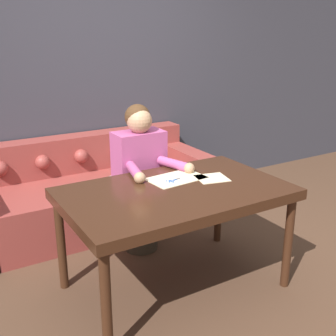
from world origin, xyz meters
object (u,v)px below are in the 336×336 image
(scissors, at_px, (175,180))
(person, at_px, (140,180))
(dining_table, at_px, (175,198))
(couch, at_px, (89,194))

(scissors, bearing_deg, person, 93.71)
(person, bearing_deg, dining_table, -94.81)
(couch, xyz_separation_m, scissors, (0.21, -1.16, 0.45))
(couch, relative_size, scissors, 9.94)
(person, xyz_separation_m, scissors, (0.03, -0.47, 0.14))
(dining_table, distance_m, couch, 1.35)
(couch, bearing_deg, person, -75.14)
(scissors, bearing_deg, dining_table, -120.95)
(dining_table, xyz_separation_m, person, (0.05, 0.61, -0.07))
(couch, height_order, person, person)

